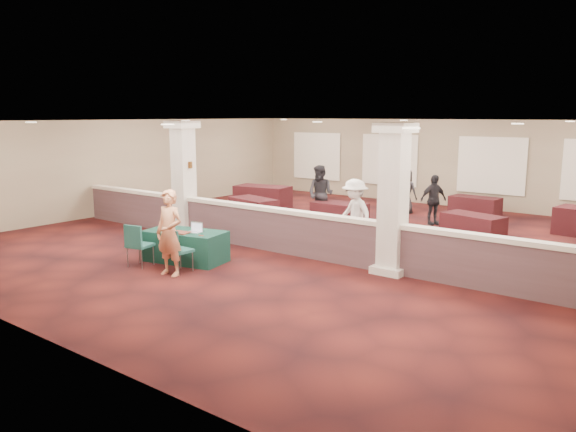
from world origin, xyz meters
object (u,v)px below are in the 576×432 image
Objects in this scene: attendee_a at (321,194)px; far_table_back_left at (263,197)px; far_table_front_center at (339,214)px; far_table_back_center at (475,206)px; conf_chair_side at (137,242)px; woman at (169,233)px; far_table_front_right at (473,226)px; attendee_d at (406,191)px; attendee_c at (433,200)px; near_table at (185,246)px; conf_chair_main at (176,247)px; far_table_front_left at (254,209)px; attendee_b at (355,214)px.

far_table_back_left is at bearing 155.80° from attendee_a.
far_table_front_center is 1.05× the size of far_table_back_center.
conf_chair_side is 1.13m from woman.
far_table_front_center is (0.91, 6.96, -0.23)m from conf_chair_side.
conf_chair_side is at bearing 175.49° from woman.
far_table_back_left is 7.43m from far_table_back_center.
conf_chair_side is 0.49× the size of far_table_back_left.
far_table_front_right reaches higher than far_table_back_center.
attendee_d is at bearing 76.55° from far_table_front_center.
woman is 8.94m from attendee_c.
near_table is 1.11× the size of far_table_front_center.
attendee_a is at bearing -17.54° from far_table_back_left.
far_table_front_left is (-2.83, 5.80, -0.22)m from conf_chair_main.
attendee_c is (2.14, 8.68, -0.14)m from woman.
far_table_back_left is 1.27× the size of attendee_c.
conf_chair_main is 0.59× the size of far_table_front_right.
far_table_back_center is 0.90× the size of attendee_b.
far_table_front_left is at bearing 116.96° from conf_chair_main.
attendee_a reaches higher than near_table.
attendee_a is at bearing 66.14° from attendee_d.
far_table_front_center is 1.02× the size of far_table_front_right.
attendee_b is at bearing -17.52° from far_table_front_left.
far_table_back_left is 6.32m from attendee_c.
conf_chair_side reaches higher than conf_chair_main.
far_table_back_center is (2.64, 11.01, -0.59)m from woman.
conf_chair_side is (-1.05, -0.20, 0.00)m from conf_chair_main.
far_table_back_left is at bearing 176.94° from far_table_front_right.
attendee_b is at bearing -97.20° from far_table_back_center.
attendee_c reaches higher than far_table_front_center.
far_table_front_left is at bearing -167.20° from far_table_front_right.
attendee_a is at bearing 24.37° from far_table_front_left.
far_table_front_center reaches higher than far_table_back_center.
woman is 6.95m from attendee_a.
far_table_front_left is 1.07× the size of far_table_back_center.
near_table is 1.12m from conf_chair_side.
attendee_b reaches higher than far_table_back_left.
far_table_front_center is at bearing 86.01° from woman.
conf_chair_main reaches higher than far_table_front_center.
far_table_front_center reaches higher than far_table_front_right.
conf_chair_main reaches higher than far_table_front_right.
attendee_b reaches higher than far_table_front_right.
near_table is 9.15m from attendee_d.
far_table_front_center is at bearing 77.05° from attendee_d.
far_table_back_left is (-3.04, 7.95, -0.17)m from conf_chair_side.
far_table_front_right is (3.85, 7.32, -0.24)m from conf_chair_main.
attendee_a is (-0.86, 6.90, -0.01)m from woman.
attendee_a reaches higher than far_table_front_left.
attendee_c is at bearing 58.27° from near_table.
attendee_c is at bearing -102.13° from far_table_back_center.
attendee_b reaches higher than far_table_front_center.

